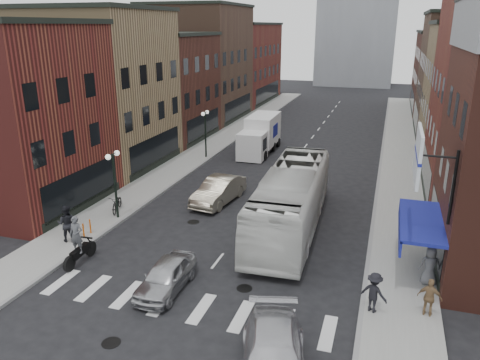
{
  "coord_description": "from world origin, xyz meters",
  "views": [
    {
      "loc": [
        7.3,
        -18.08,
        10.93
      ],
      "look_at": [
        -0.53,
        6.21,
        2.46
      ],
      "focal_mm": 35.0,
      "sensor_mm": 36.0,
      "label": 1
    }
  ],
  "objects_px": {
    "streetlamp_far": "(205,125)",
    "motorcycle_rider": "(78,242)",
    "transit_bus": "(291,200)",
    "curb_car": "(273,360)",
    "sedan_left_near": "(166,276)",
    "streetlamp_near": "(114,173)",
    "box_truck": "(260,135)",
    "ped_right_c": "(430,266)",
    "sedan_left_far": "(219,191)",
    "billboard_sign": "(420,157)",
    "parked_bicycle": "(117,203)",
    "ped_left_solo": "(67,223)",
    "bike_rack": "(87,228)",
    "ped_right_a": "(374,292)",
    "ped_right_b": "(430,297)"
  },
  "relations": [
    {
      "from": "transit_bus",
      "to": "ped_right_c",
      "type": "height_order",
      "value": "transit_bus"
    },
    {
      "from": "streetlamp_near",
      "to": "motorcycle_rider",
      "type": "xyz_separation_m",
      "value": [
        1.18,
        -5.28,
        -1.76
      ]
    },
    {
      "from": "streetlamp_near",
      "to": "streetlamp_far",
      "type": "bearing_deg",
      "value": 90.0
    },
    {
      "from": "streetlamp_near",
      "to": "motorcycle_rider",
      "type": "height_order",
      "value": "streetlamp_near"
    },
    {
      "from": "motorcycle_rider",
      "to": "sedan_left_near",
      "type": "distance_m",
      "value": 5.13
    },
    {
      "from": "box_truck",
      "to": "sedan_left_far",
      "type": "height_order",
      "value": "box_truck"
    },
    {
      "from": "sedan_left_near",
      "to": "sedan_left_far",
      "type": "relative_size",
      "value": 0.8
    },
    {
      "from": "streetlamp_near",
      "to": "box_truck",
      "type": "xyz_separation_m",
      "value": [
        3.9,
        17.29,
        -1.31
      ]
    },
    {
      "from": "curb_car",
      "to": "ped_right_b",
      "type": "distance_m",
      "value": 7.09
    },
    {
      "from": "curb_car",
      "to": "parked_bicycle",
      "type": "relative_size",
      "value": 2.71
    },
    {
      "from": "sedan_left_near",
      "to": "ped_right_c",
      "type": "distance_m",
      "value": 11.42
    },
    {
      "from": "transit_bus",
      "to": "parked_bicycle",
      "type": "xyz_separation_m",
      "value": [
        -10.51,
        -1.03,
        -1.08
      ]
    },
    {
      "from": "streetlamp_near",
      "to": "ped_left_solo",
      "type": "relative_size",
      "value": 2.07
    },
    {
      "from": "billboard_sign",
      "to": "streetlamp_far",
      "type": "relative_size",
      "value": 0.9
    },
    {
      "from": "streetlamp_far",
      "to": "ped_right_c",
      "type": "height_order",
      "value": "streetlamp_far"
    },
    {
      "from": "sedan_left_near",
      "to": "streetlamp_near",
      "type": "bearing_deg",
      "value": 134.55
    },
    {
      "from": "streetlamp_far",
      "to": "streetlamp_near",
      "type": "bearing_deg",
      "value": -90.0
    },
    {
      "from": "sedan_left_far",
      "to": "ped_left_solo",
      "type": "relative_size",
      "value": 2.49
    },
    {
      "from": "billboard_sign",
      "to": "streetlamp_near",
      "type": "xyz_separation_m",
      "value": [
        -15.99,
        3.5,
        -3.22
      ]
    },
    {
      "from": "motorcycle_rider",
      "to": "parked_bicycle",
      "type": "height_order",
      "value": "motorcycle_rider"
    },
    {
      "from": "billboard_sign",
      "to": "sedan_left_near",
      "type": "bearing_deg",
      "value": -164.93
    },
    {
      "from": "streetlamp_far",
      "to": "ped_right_a",
      "type": "xyz_separation_m",
      "value": [
        14.8,
        -19.25,
        -1.93
      ]
    },
    {
      "from": "transit_bus",
      "to": "curb_car",
      "type": "height_order",
      "value": "transit_bus"
    },
    {
      "from": "motorcycle_rider",
      "to": "parked_bicycle",
      "type": "distance_m",
      "value": 6.39
    },
    {
      "from": "streetlamp_near",
      "to": "sedan_left_far",
      "type": "bearing_deg",
      "value": 43.46
    },
    {
      "from": "billboard_sign",
      "to": "ped_left_solo",
      "type": "relative_size",
      "value": 1.87
    },
    {
      "from": "bike_rack",
      "to": "sedan_left_far",
      "type": "xyz_separation_m",
      "value": [
        4.9,
        7.16,
        0.26
      ]
    },
    {
      "from": "streetlamp_far",
      "to": "curb_car",
      "type": "xyz_separation_m",
      "value": [
        11.92,
        -23.96,
        -2.16
      ]
    },
    {
      "from": "ped_right_c",
      "to": "sedan_left_far",
      "type": "bearing_deg",
      "value": -35.98
    },
    {
      "from": "bike_rack",
      "to": "parked_bicycle",
      "type": "height_order",
      "value": "parked_bicycle"
    },
    {
      "from": "motorcycle_rider",
      "to": "sedan_left_far",
      "type": "height_order",
      "value": "motorcycle_rider"
    },
    {
      "from": "sedan_left_near",
      "to": "curb_car",
      "type": "relative_size",
      "value": 0.76
    },
    {
      "from": "transit_bus",
      "to": "curb_car",
      "type": "bearing_deg",
      "value": -82.98
    },
    {
      "from": "ped_left_solo",
      "to": "motorcycle_rider",
      "type": "bearing_deg",
      "value": 118.62
    },
    {
      "from": "billboard_sign",
      "to": "sedan_left_near",
      "type": "height_order",
      "value": "billboard_sign"
    },
    {
      "from": "billboard_sign",
      "to": "transit_bus",
      "type": "distance_m",
      "value": 9.2
    },
    {
      "from": "transit_bus",
      "to": "ped_right_a",
      "type": "height_order",
      "value": "transit_bus"
    },
    {
      "from": "sedan_left_near",
      "to": "ped_right_c",
      "type": "xyz_separation_m",
      "value": [
        10.79,
        3.72,
        0.37
      ]
    },
    {
      "from": "billboard_sign",
      "to": "box_truck",
      "type": "relative_size",
      "value": 0.49
    },
    {
      "from": "streetlamp_far",
      "to": "sedan_left_far",
      "type": "height_order",
      "value": "streetlamp_far"
    },
    {
      "from": "bike_rack",
      "to": "ped_left_solo",
      "type": "distance_m",
      "value": 1.19
    },
    {
      "from": "billboard_sign",
      "to": "parked_bicycle",
      "type": "relative_size",
      "value": 1.92
    },
    {
      "from": "streetlamp_far",
      "to": "parked_bicycle",
      "type": "xyz_separation_m",
      "value": [
        -0.54,
        -13.15,
        -2.26
      ]
    },
    {
      "from": "streetlamp_far",
      "to": "motorcycle_rider",
      "type": "height_order",
      "value": "streetlamp_far"
    },
    {
      "from": "ped_right_b",
      "to": "ped_right_c",
      "type": "xyz_separation_m",
      "value": [
        0.13,
        2.48,
        0.11
      ]
    },
    {
      "from": "box_truck",
      "to": "ped_right_c",
      "type": "distance_m",
      "value": 23.66
    },
    {
      "from": "transit_bus",
      "to": "ped_right_c",
      "type": "xyz_separation_m",
      "value": [
        7.03,
        -4.3,
        -0.69
      ]
    },
    {
      "from": "transit_bus",
      "to": "parked_bicycle",
      "type": "relative_size",
      "value": 6.49
    },
    {
      "from": "curb_car",
      "to": "ped_left_solo",
      "type": "relative_size",
      "value": 2.63
    },
    {
      "from": "streetlamp_far",
      "to": "box_truck",
      "type": "distance_m",
      "value": 5.26
    }
  ]
}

